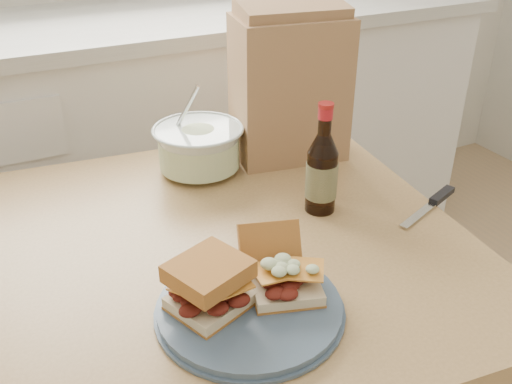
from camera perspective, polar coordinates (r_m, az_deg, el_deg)
name	(u,v)px	position (r m, az deg, el deg)	size (l,w,h in m)	color
cabinet_run	(129,158)	(1.98, -12.57, 3.33)	(2.50, 0.64, 0.94)	silver
dining_table	(230,284)	(1.12, -2.58, -9.18)	(0.96, 0.96, 0.72)	tan
plate	(250,308)	(0.89, -0.63, -11.52)	(0.28, 0.28, 0.02)	#42566C
sandwich_left	(209,285)	(0.86, -4.69, -9.23)	(0.14, 0.13, 0.08)	beige
sandwich_right	(280,269)	(0.91, 2.45, -7.69)	(0.13, 0.17, 0.09)	beige
coleslaw_bowl	(199,150)	(1.28, -5.72, 4.23)	(0.20, 0.20, 0.20)	silver
beer_bottle	(322,172)	(1.12, 6.60, 2.03)	(0.06, 0.06, 0.23)	black
knife	(436,200)	(1.23, 17.57, -0.78)	(0.19, 0.09, 0.01)	silver
paper_bag	(289,89)	(1.32, 3.36, 10.28)	(0.25, 0.16, 0.33)	#AA7552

